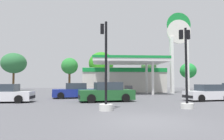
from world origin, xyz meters
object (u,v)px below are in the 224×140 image
car_1 (208,93)px  traffic_signal_1 (186,81)px  car_3 (6,94)px  tree_0 (14,63)px  tree_1 (70,66)px  car_2 (107,93)px  traffic_signal_0 (106,87)px  tree_3 (149,66)px  tree_4 (188,71)px  car_0 (75,91)px  tree_2 (101,63)px  station_pole_sign (179,43)px

car_1 → traffic_signal_1: traffic_signal_1 is taller
car_3 → tree_0: size_ratio=0.61×
tree_1 → car_2: bearing=-73.1°
traffic_signal_1 → tree_1: size_ratio=0.86×
car_3 → car_1: bearing=1.0°
car_3 → traffic_signal_0: traffic_signal_0 is taller
traffic_signal_0 → traffic_signal_1: 5.02m
car_3 → tree_0: bearing=110.8°
traffic_signal_1 → tree_3: 26.12m
traffic_signal_0 → car_1: bearing=30.6°
tree_4 → tree_1: bearing=-178.2°
traffic_signal_1 → tree_4: (11.16, 23.97, 1.91)m
car_0 → tree_0: tree_0 is taller
tree_3 → tree_4: 7.20m
car_2 → traffic_signal_0: size_ratio=0.93×
car_1 → car_2: (-8.70, -0.10, 0.09)m
car_2 → tree_2: size_ratio=0.67×
car_3 → traffic_signal_0: bearing=-33.1°
tree_3 → traffic_signal_0: bearing=-109.4°
tree_2 → tree_4: bearing=-2.5°
station_pole_sign → tree_0: size_ratio=1.71×
car_0 → traffic_signal_1: bearing=-47.1°
traffic_signal_0 → tree_4: size_ratio=1.01×
tree_4 → traffic_signal_1: bearing=-115.0°
tree_3 → car_1: bearing=-90.6°
car_0 → car_3: car_0 is taller
car_1 → tree_1: bearing=127.7°
station_pole_sign → car_2: 16.86m
tree_1 → station_pole_sign: bearing=-24.4°
tree_2 → tree_4: (16.01, -0.70, -1.34)m
car_2 → tree_4: bearing=50.6°
car_1 → tree_3: 21.23m
tree_1 → car_1: bearing=-52.3°
car_3 → tree_4: tree_4 is taller
tree_0 → tree_4: size_ratio=1.34×
car_3 → tree_2: 22.08m
traffic_signal_1 → tree_0: 32.46m
car_1 → tree_4: bearing=69.5°
station_pole_sign → tree_1: station_pole_sign is taller
car_3 → tree_3: bearing=51.4°
traffic_signal_0 → car_0: bearing=107.3°
traffic_signal_1 → tree_3: tree_3 is taller
tree_4 → car_2: bearing=-129.4°
car_0 → tree_3: (11.95, 17.30, 3.89)m
traffic_signal_1 → tree_4: size_ratio=0.99×
tree_1 → tree_4: size_ratio=1.14×
traffic_signal_1 → tree_4: tree_4 is taller
tree_0 → tree_2: size_ratio=0.96×
car_1 → traffic_signal_1: 6.30m
tree_0 → tree_2: 15.61m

